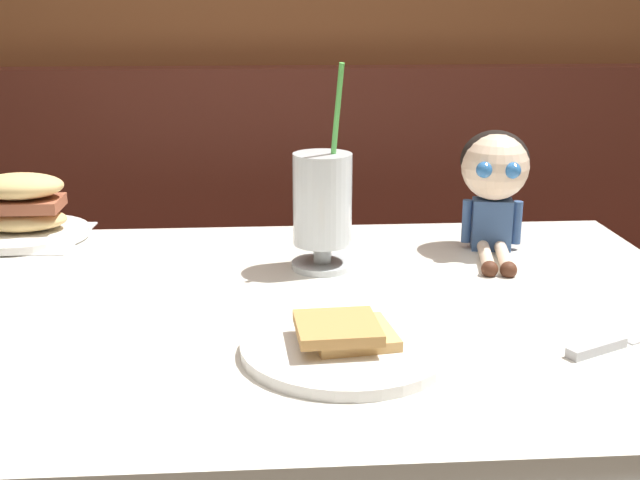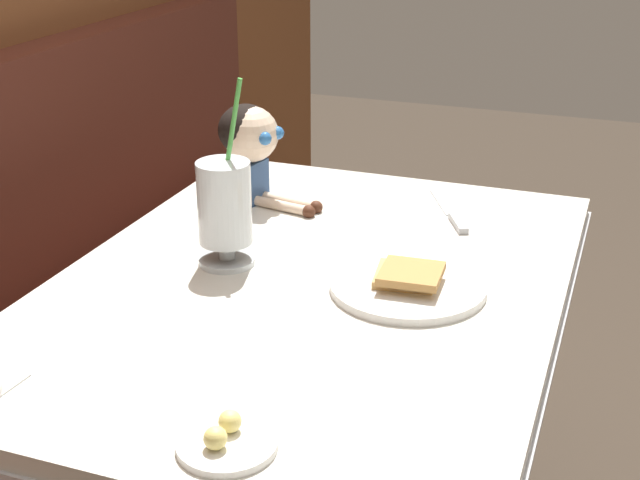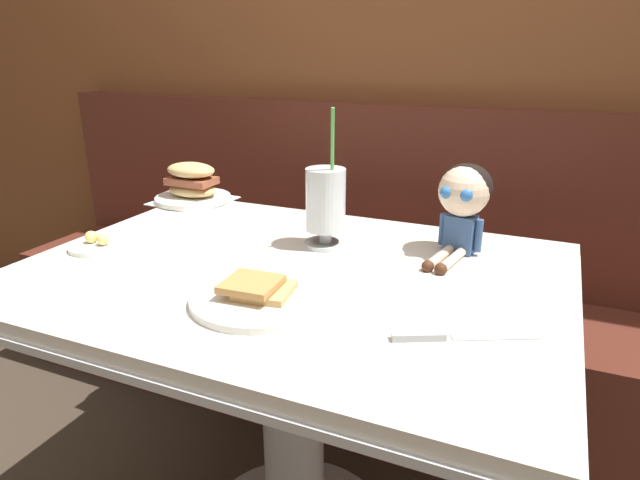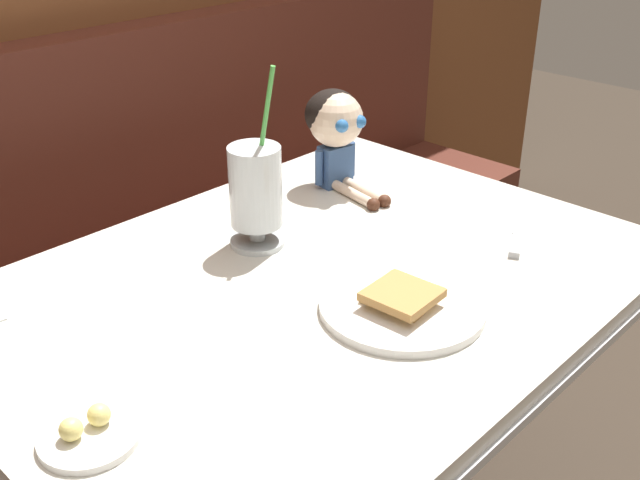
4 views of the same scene
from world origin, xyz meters
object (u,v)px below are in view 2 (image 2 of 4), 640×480
toast_plate (408,284)px  butter_saucer (226,441)px  milkshake_glass (225,208)px  seated_doll (251,140)px  butter_knife (453,217)px

toast_plate → butter_saucer: bearing=169.0°
milkshake_glass → seated_doll: (0.29, 0.08, 0.03)m
butter_knife → toast_plate: bearing=179.5°
toast_plate → milkshake_glass: (-0.01, 0.32, 0.09)m
toast_plate → butter_knife: toast_plate is taller
butter_saucer → toast_plate: bearing=-11.0°
toast_plate → butter_saucer: 0.48m
toast_plate → milkshake_glass: size_ratio=0.79×
butter_saucer → butter_knife: (0.80, -0.09, -0.00)m
milkshake_glass → butter_saucer: bearing=-154.5°
toast_plate → seated_doll: 0.50m
toast_plate → seated_doll: size_ratio=1.10×
milkshake_glass → butter_saucer: (-0.47, -0.22, -0.09)m
butter_knife → seated_doll: bearing=96.1°
milkshake_glass → butter_saucer: 0.53m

